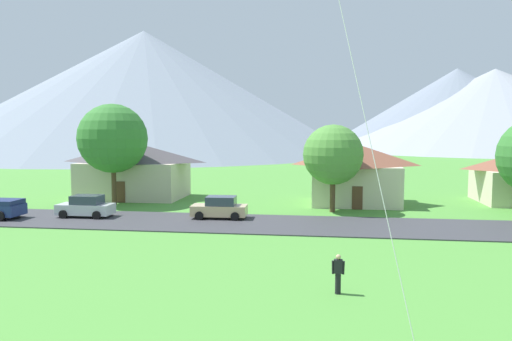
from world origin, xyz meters
TOP-DOWN VIEW (x-y plane):
  - road_strip at (0.00, 29.92)m, footprint 160.00×7.23m
  - mountain_far_east_ridge at (-49.22, 133.54)m, footprint 121.93×121.93m
  - mountain_east_ridge at (48.43, 173.27)m, footprint 92.72×92.72m
  - mountain_far_west_ridge at (59.21, 168.17)m, footprint 112.34×112.34m
  - house_leftmost at (-15.86, 41.86)m, footprint 10.62×7.21m
  - house_right_center at (5.87, 40.89)m, footprint 8.38×7.16m
  - tree_left_of_center at (3.75, 35.98)m, footprint 4.96×4.96m
  - tree_right_of_center at (-15.89, 37.20)m, footprint 6.24×6.24m
  - parked_car_tan_west_end at (-4.85, 31.55)m, footprint 4.26×2.19m
  - parked_car_silver_mid_west at (-15.27, 30.70)m, footprint 4.21×2.09m
  - watcher_person at (3.63, 15.62)m, footprint 0.56×0.24m

SIDE VIEW (x-z plane):
  - road_strip at x=0.00m, z-range 0.00..0.08m
  - parked_car_tan_west_end at x=-4.85m, z-range 0.03..1.71m
  - parked_car_silver_mid_west at x=-15.27m, z-range 0.03..1.71m
  - watcher_person at x=3.63m, z-range 0.04..1.71m
  - house_right_center at x=5.87m, z-range 0.10..5.65m
  - house_leftmost at x=-15.86m, z-range 0.10..5.67m
  - tree_left_of_center at x=3.75m, z-range 1.13..8.40m
  - tree_right_of_center at x=-15.89m, z-range 1.45..10.61m
  - mountain_far_west_ridge at x=59.21m, z-range 0.00..26.96m
  - mountain_east_ridge at x=48.43m, z-range 0.00..27.90m
  - mountain_far_east_ridge at x=-49.22m, z-range 0.00..35.42m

